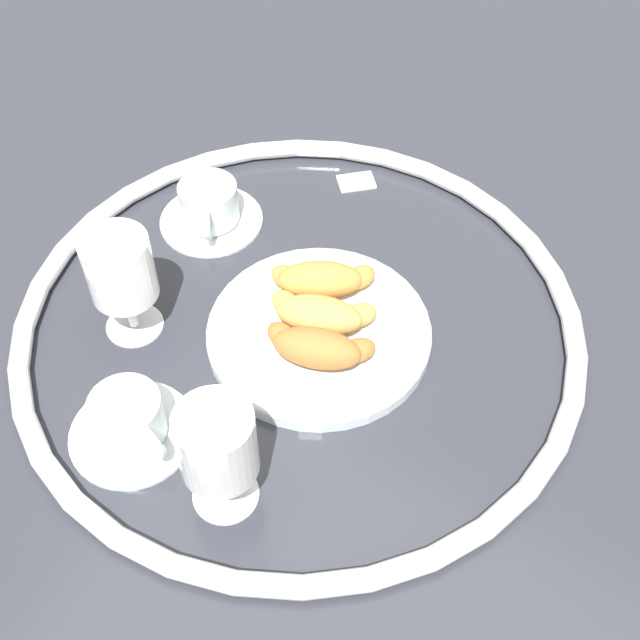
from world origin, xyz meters
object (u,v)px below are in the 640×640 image
(croissant_small, at_px, (321,312))
(sugar_packet, at_px, (356,181))
(pastry_plate, at_px, (320,331))
(coffee_cup_near, at_px, (130,422))
(juice_glass_right, at_px, (217,447))
(coffee_cup_far, at_px, (210,208))
(croissant_large, at_px, (317,347))
(croissant_extra, at_px, (323,280))
(juice_glass_left, at_px, (120,271))

(croissant_small, height_order, sugar_packet, croissant_small)
(pastry_plate, bearing_deg, coffee_cup_near, -113.43)
(juice_glass_right, height_order, sugar_packet, juice_glass_right)
(coffee_cup_far, height_order, juice_glass_right, juice_glass_right)
(coffee_cup_near, bearing_deg, croissant_large, 56.69)
(croissant_extra, xyz_separation_m, juice_glass_left, (-0.17, -0.15, 0.06))
(croissant_large, xyz_separation_m, juice_glass_right, (0.01, -0.18, 0.05))
(coffee_cup_far, bearing_deg, juice_glass_left, -80.90)
(croissant_small, distance_m, croissant_extra, 0.05)
(juice_glass_left, bearing_deg, croissant_extra, 41.70)
(croissant_extra, relative_size, coffee_cup_far, 0.89)
(coffee_cup_near, bearing_deg, juice_glass_right, -1.99)
(pastry_plate, height_order, croissant_extra, croissant_extra)
(croissant_small, xyz_separation_m, sugar_packet, (-0.10, 0.25, -0.04))
(pastry_plate, height_order, juice_glass_left, juice_glass_left)
(juice_glass_left, xyz_separation_m, juice_glass_right, (0.22, -0.12, -0.00))
(coffee_cup_far, bearing_deg, croissant_large, -27.34)
(croissant_large, distance_m, coffee_cup_far, 0.28)
(croissant_extra, distance_m, juice_glass_right, 0.28)
(pastry_plate, xyz_separation_m, croissant_extra, (-0.03, 0.05, 0.03))
(coffee_cup_far, xyz_separation_m, juice_glass_right, (0.25, -0.31, 0.07))
(croissant_small, bearing_deg, sugar_packet, 111.86)
(croissant_small, relative_size, coffee_cup_far, 0.95)
(coffee_cup_far, bearing_deg, coffee_cup_near, -67.29)
(coffee_cup_near, height_order, sugar_packet, coffee_cup_near)
(croissant_small, relative_size, sugar_packet, 2.57)
(coffee_cup_near, distance_m, sugar_packet, 0.48)
(croissant_large, bearing_deg, croissant_extra, 118.58)
(coffee_cup_near, xyz_separation_m, juice_glass_right, (0.13, -0.00, 0.07))
(juice_glass_right, bearing_deg, coffee_cup_far, 129.14)
(croissant_large, distance_m, juice_glass_right, 0.19)
(sugar_packet, bearing_deg, croissant_small, -112.00)
(pastry_plate, height_order, juice_glass_right, juice_glass_right)
(croissant_extra, xyz_separation_m, coffee_cup_far, (-0.20, 0.04, -0.01))
(croissant_large, height_order, croissant_small, same)
(juice_glass_left, distance_m, juice_glass_right, 0.25)
(croissant_extra, relative_size, sugar_packet, 2.41)
(juice_glass_right, bearing_deg, pastry_plate, 97.45)
(pastry_plate, bearing_deg, croissant_small, 110.36)
(juice_glass_right, xyz_separation_m, sugar_packet, (-0.13, 0.48, -0.09))
(juice_glass_left, bearing_deg, juice_glass_right, -28.56)
(pastry_plate, bearing_deg, juice_glass_left, -151.89)
(pastry_plate, height_order, coffee_cup_near, coffee_cup_near)
(croissant_large, xyz_separation_m, croissant_extra, (-0.05, 0.09, 0.00))
(croissant_large, xyz_separation_m, coffee_cup_far, (-0.25, 0.13, -0.01))
(coffee_cup_near, bearing_deg, juice_glass_left, 129.95)
(coffee_cup_far, relative_size, juice_glass_left, 0.97)
(croissant_extra, distance_m, juice_glass_left, 0.23)
(croissant_large, xyz_separation_m, croissant_small, (-0.02, 0.04, 0.00))
(coffee_cup_near, relative_size, coffee_cup_far, 1.00)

